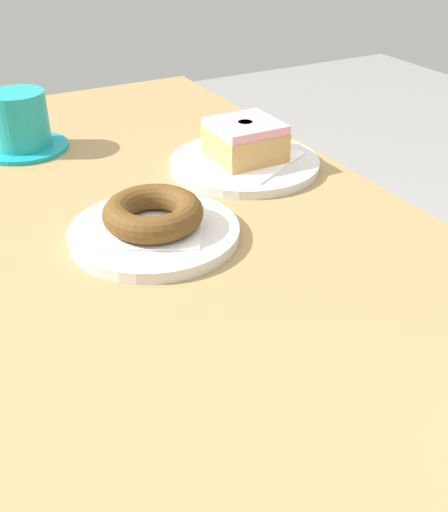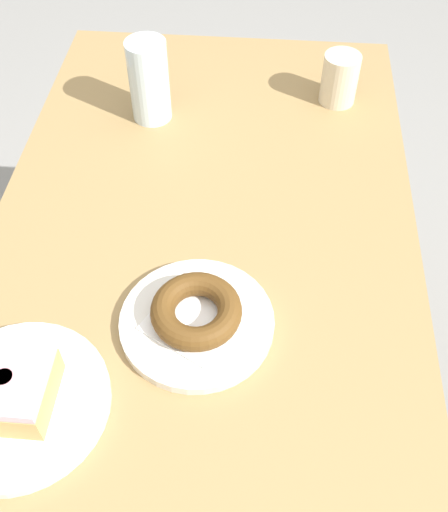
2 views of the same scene
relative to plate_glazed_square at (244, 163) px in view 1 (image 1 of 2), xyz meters
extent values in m
cube|color=#98794B|center=(-0.16, 0.18, -0.02)|extent=(1.26, 0.61, 0.04)
cylinder|color=#A37E53|center=(0.38, -0.04, -0.40)|extent=(0.06, 0.06, 0.71)
cylinder|color=silver|center=(0.00, 0.00, 0.00)|extent=(0.21, 0.21, 0.01)
cube|color=white|center=(0.00, 0.00, 0.01)|extent=(0.17, 0.17, 0.00)
cube|color=tan|center=(0.00, 0.00, 0.03)|extent=(0.09, 0.09, 0.04)
cube|color=pink|center=(0.00, 0.00, 0.05)|extent=(0.09, 0.09, 0.01)
cylinder|color=tan|center=(0.00, 0.00, 0.06)|extent=(0.02, 0.02, 0.00)
cylinder|color=silver|center=(-0.12, 0.19, 0.00)|extent=(0.19, 0.19, 0.01)
cube|color=white|center=(-0.12, 0.19, 0.01)|extent=(0.14, 0.14, 0.00)
torus|color=#593917|center=(-0.12, 0.19, 0.03)|extent=(0.11, 0.11, 0.03)
cylinder|color=teal|center=(0.21, 0.25, 0.00)|extent=(0.13, 0.13, 0.01)
cylinder|color=teal|center=(0.21, 0.25, 0.04)|extent=(0.08, 0.08, 0.08)
cylinder|color=black|center=(0.21, 0.25, 0.08)|extent=(0.07, 0.07, 0.00)
camera|label=1|loc=(-0.69, 0.41, 0.34)|focal=43.30mm
camera|label=2|loc=(0.29, 0.26, 0.63)|focal=42.75mm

